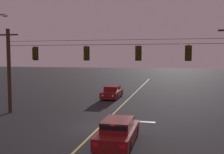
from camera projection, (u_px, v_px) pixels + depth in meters
name	position (u px, v px, depth m)	size (l,w,h in m)	color
ground_plane	(99.00, 128.00, 17.51)	(180.00, 180.00, 0.00)	black
lane_centre_stripe	(123.00, 104.00, 26.18)	(0.14, 60.00, 0.01)	#D1C64C
stop_bar_paint	(132.00, 121.00, 19.35)	(3.40, 0.36, 0.01)	silver
signal_span_assembly	(109.00, 71.00, 20.06)	(19.12, 0.32, 7.07)	#38281C
traffic_light_leftmost	(35.00, 53.00, 21.34)	(0.48, 0.41, 1.22)	black
traffic_light_left_inner	(86.00, 53.00, 20.35)	(0.48, 0.41, 1.22)	black
traffic_light_centre	(138.00, 53.00, 19.44)	(0.48, 0.41, 1.22)	black
traffic_light_right_inner	(188.00, 53.00, 18.63)	(0.48, 0.41, 1.22)	black
car_waiting_near_lane	(118.00, 132.00, 14.29)	(1.80, 4.33, 1.39)	maroon
car_oncoming_lead	(112.00, 92.00, 30.00)	(1.80, 4.42, 1.39)	maroon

